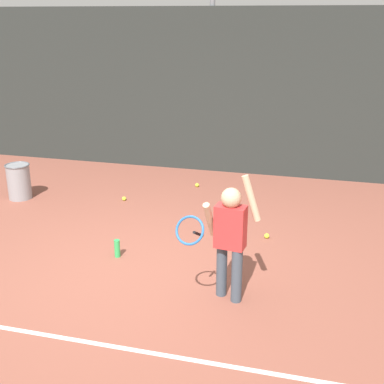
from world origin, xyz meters
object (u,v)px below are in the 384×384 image
ball_hopper (19,181)px  water_bottle (117,248)px  tennis_ball_7 (267,236)px  tennis_ball_8 (197,185)px  tennis_ball_2 (124,199)px  tennis_player (229,234)px

ball_hopper → water_bottle: ball_hopper is taller
tennis_ball_7 → tennis_ball_8: bearing=128.1°
water_bottle → tennis_ball_2: 1.94m
water_bottle → tennis_player: bearing=-21.9°
ball_hopper → tennis_ball_7: size_ratio=8.52×
ball_hopper → water_bottle: 2.76m
water_bottle → tennis_ball_7: 1.96m
tennis_ball_2 → tennis_ball_7: (2.34, -0.84, 0.00)m
water_bottle → tennis_ball_2: water_bottle is taller
ball_hopper → tennis_ball_2: 1.70m
tennis_ball_8 → tennis_ball_7: bearing=-51.9°
ball_hopper → tennis_ball_2: (1.65, 0.31, -0.26)m
water_bottle → tennis_ball_8: (0.30, 2.76, -0.08)m
tennis_ball_7 → tennis_ball_8: size_ratio=1.00×
tennis_player → water_bottle: tennis_player is taller
water_bottle → tennis_ball_8: bearing=83.7°
ball_hopper → tennis_ball_2: bearing=10.7°
water_bottle → tennis_ball_2: size_ratio=3.33×
tennis_player → tennis_ball_8: 3.61m
tennis_ball_2 → tennis_ball_8: (0.96, 0.94, 0.00)m
water_bottle → tennis_ball_7: size_ratio=3.33×
tennis_ball_2 → ball_hopper: bearing=-169.3°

